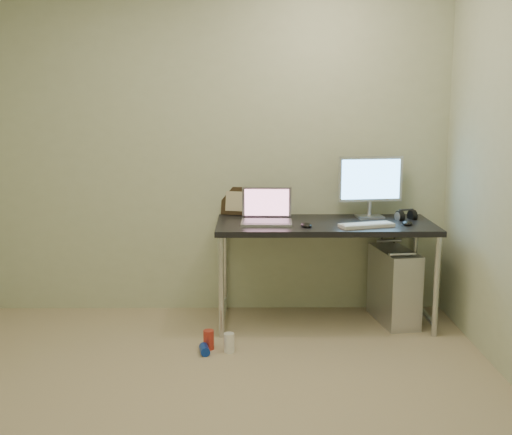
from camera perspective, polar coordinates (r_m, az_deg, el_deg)
name	(u,v)px	position (r m, az deg, el deg)	size (l,w,h in m)	color
floor	(203,413)	(3.51, -4.73, -16.97)	(3.50, 3.50, 0.00)	tan
wall_back	(217,149)	(4.88, -3.47, 6.06)	(3.50, 0.02, 2.50)	beige
desk	(325,233)	(4.65, 6.13, -1.41)	(1.56, 0.68, 0.75)	black
tower_computer	(394,286)	(4.85, 12.16, -5.94)	(0.31, 0.55, 0.58)	silver
cable_a	(380,260)	(5.07, 10.98, -3.70)	(0.01, 0.01, 0.70)	black
cable_b	(392,263)	(5.07, 12.02, -3.96)	(0.01, 0.01, 0.72)	black
can_red	(209,340)	(4.30, -4.23, -10.78)	(0.07, 0.07, 0.13)	red
can_white	(229,343)	(4.24, -2.42, -11.06)	(0.07, 0.07, 0.13)	white
can_blue	(204,350)	(4.23, -4.60, -11.62)	(0.06, 0.06, 0.11)	#0E32A5
laptop	(267,215)	(4.60, 0.95, 0.26)	(0.37, 0.31, 0.25)	silver
monitor	(371,182)	(4.85, 10.14, 3.13)	(0.49, 0.17, 0.46)	silver
keyboard	(367,225)	(4.51, 9.80, -0.67)	(0.38, 0.12, 0.02)	silver
mouse_right	(407,222)	(4.64, 13.30, -0.41)	(0.07, 0.11, 0.04)	black
mouse_left	(306,224)	(4.46, 4.49, -0.57)	(0.07, 0.12, 0.04)	black
headphones	(406,216)	(4.84, 13.19, 0.13)	(0.17, 0.10, 0.10)	black
picture_frame	(239,201)	(4.90, -1.56, 1.47)	(0.27, 0.03, 0.21)	black
webcam	(261,203)	(4.86, 0.42, 1.27)	(0.05, 0.04, 0.13)	silver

